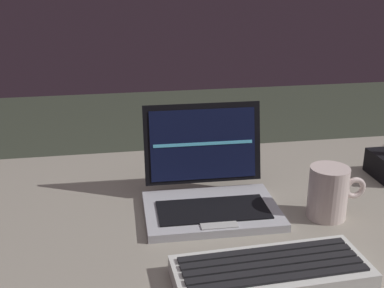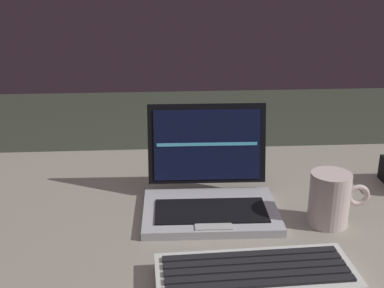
% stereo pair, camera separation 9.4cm
% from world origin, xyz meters
% --- Properties ---
extents(desk, '(1.78, 0.81, 0.75)m').
position_xyz_m(desk, '(0.00, 0.00, 0.68)').
color(desk, gray).
rests_on(desk, ground).
extents(laptop_front, '(0.26, 0.22, 0.19)m').
position_xyz_m(laptop_front, '(-0.10, 0.06, 0.79)').
color(laptop_front, '#B7B8BE').
rests_on(laptop_front, desk).
extents(external_keyboard, '(0.31, 0.13, 0.03)m').
position_xyz_m(external_keyboard, '(-0.05, -0.19, 0.76)').
color(external_keyboard, silver).
rests_on(external_keyboard, desk).
extents(coffee_mug, '(0.11, 0.08, 0.10)m').
position_xyz_m(coffee_mug, '(0.12, -0.01, 0.80)').
color(coffee_mug, beige).
rests_on(coffee_mug, desk).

